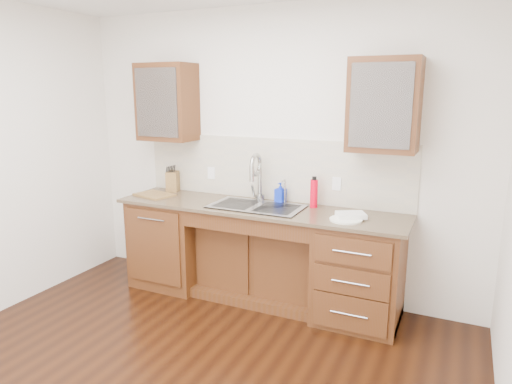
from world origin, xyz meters
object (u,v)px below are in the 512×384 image
at_px(water_bottle, 314,194).
at_px(knife_block, 173,181).
at_px(soap_bottle, 280,192).
at_px(plate, 346,220).
at_px(cutting_board, 154,195).

relative_size(water_bottle, knife_block, 1.22).
height_order(soap_bottle, plate, soap_bottle).
bearing_deg(knife_block, plate, -29.49).
bearing_deg(plate, cutting_board, 177.74).
distance_m(water_bottle, cutting_board, 1.61).
bearing_deg(water_bottle, plate, -38.98).
distance_m(soap_bottle, plate, 0.80).
relative_size(soap_bottle, plate, 0.71).
relative_size(soap_bottle, knife_block, 0.91).
bearing_deg(knife_block, cutting_board, -119.00).
height_order(soap_bottle, knife_block, knife_block).
xyz_separation_m(knife_block, cutting_board, (-0.05, -0.27, -0.09)).
height_order(plate, knife_block, knife_block).
relative_size(plate, cutting_board, 0.71).
relative_size(water_bottle, cutting_board, 0.68).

